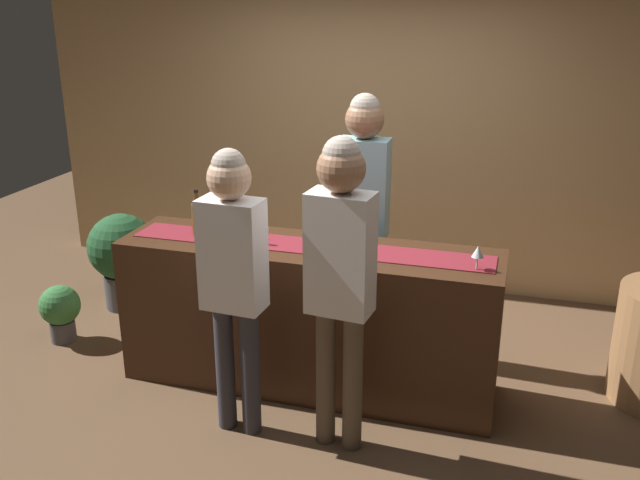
% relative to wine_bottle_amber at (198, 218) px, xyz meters
% --- Properties ---
extents(ground_plane, '(10.00, 10.00, 0.00)m').
position_rel_wine_bottle_amber_xyz_m(ground_plane, '(0.74, -0.01, -1.07)').
color(ground_plane, brown).
extents(back_wall, '(6.00, 0.12, 2.90)m').
position_rel_wine_bottle_amber_xyz_m(back_wall, '(0.74, 1.89, 0.38)').
color(back_wall, tan).
rests_on(back_wall, ground).
extents(bar_counter, '(2.39, 0.60, 0.96)m').
position_rel_wine_bottle_amber_xyz_m(bar_counter, '(0.74, -0.01, -0.59)').
color(bar_counter, '#3D2314').
rests_on(bar_counter, ground).
extents(counter_runner_cloth, '(2.27, 0.28, 0.01)m').
position_rel_wine_bottle_amber_xyz_m(counter_runner_cloth, '(0.74, -0.01, -0.11)').
color(counter_runner_cloth, maroon).
rests_on(counter_runner_cloth, bar_counter).
extents(wine_bottle_amber, '(0.07, 0.07, 0.30)m').
position_rel_wine_bottle_amber_xyz_m(wine_bottle_amber, '(0.00, 0.00, 0.00)').
color(wine_bottle_amber, brown).
rests_on(wine_bottle_amber, bar_counter).
extents(wine_bottle_green, '(0.07, 0.07, 0.30)m').
position_rel_wine_bottle_amber_xyz_m(wine_bottle_green, '(0.25, -0.05, 0.00)').
color(wine_bottle_green, '#194723').
rests_on(wine_bottle_green, bar_counter).
extents(wine_glass_near_customer, '(0.07, 0.07, 0.14)m').
position_rel_wine_bottle_amber_xyz_m(wine_glass_near_customer, '(0.79, -0.03, -0.01)').
color(wine_glass_near_customer, silver).
rests_on(wine_glass_near_customer, bar_counter).
extents(wine_glass_mid_counter, '(0.07, 0.07, 0.14)m').
position_rel_wine_bottle_amber_xyz_m(wine_glass_mid_counter, '(1.77, -0.11, -0.01)').
color(wine_glass_mid_counter, silver).
rests_on(wine_glass_mid_counter, bar_counter).
extents(bartender, '(0.34, 0.26, 1.83)m').
position_rel_wine_bottle_amber_xyz_m(bartender, '(0.95, 0.57, 0.08)').
color(bartender, '#26262B').
rests_on(bartender, ground).
extents(customer_sipping, '(0.36, 0.25, 1.78)m').
position_rel_wine_bottle_amber_xyz_m(customer_sipping, '(1.10, -0.59, 0.04)').
color(customer_sipping, brown).
rests_on(customer_sipping, ground).
extents(customer_browsing, '(0.35, 0.24, 1.68)m').
position_rel_wine_bottle_amber_xyz_m(customer_browsing, '(0.50, -0.61, -0.03)').
color(customer_browsing, '#33333D').
rests_on(customer_browsing, ground).
extents(potted_plant_tall, '(0.53, 0.53, 0.78)m').
position_rel_wine_bottle_amber_xyz_m(potted_plant_tall, '(-1.05, 0.71, -0.62)').
color(potted_plant_tall, '#4C4C51').
rests_on(potted_plant_tall, ground).
extents(potted_plant_small, '(0.30, 0.30, 0.43)m').
position_rel_wine_bottle_amber_xyz_m(potted_plant_small, '(-1.17, 0.04, -0.82)').
color(potted_plant_small, '#4C4C51').
rests_on(potted_plant_small, ground).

